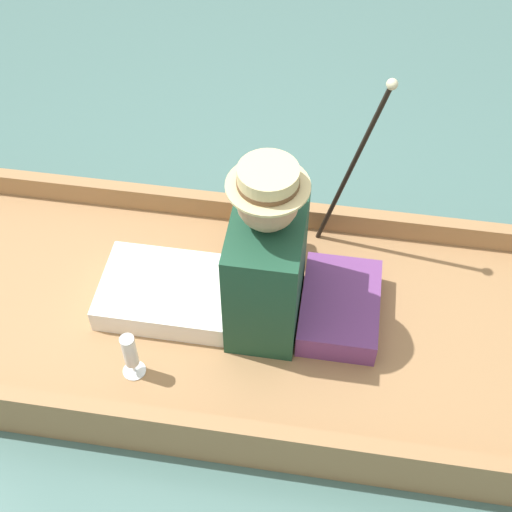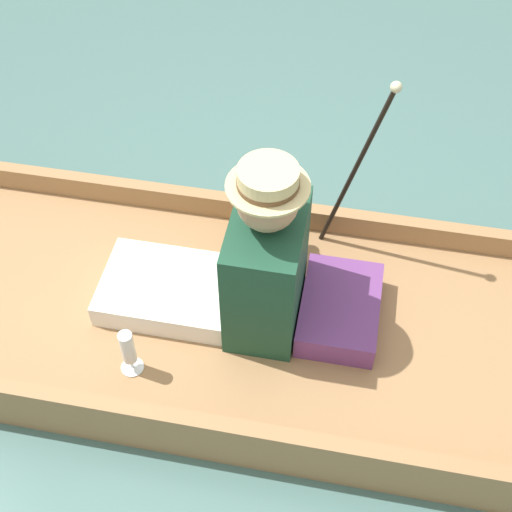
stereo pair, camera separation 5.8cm
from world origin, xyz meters
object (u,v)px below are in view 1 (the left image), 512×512
walking_cane (358,154)px  wine_glass (130,353)px  teddy_bear (257,216)px  seated_person (243,266)px

walking_cane → wine_glass: bearing=136.7°
wine_glass → walking_cane: walking_cane is taller
teddy_bear → wine_glass: 0.81m
seated_person → wine_glass: seated_person is taller
seated_person → wine_glass: size_ratio=3.69×
teddy_bear → walking_cane: (0.09, -0.39, 0.33)m
seated_person → teddy_bear: (0.36, -0.00, -0.10)m
seated_person → walking_cane: (0.45, -0.39, 0.22)m
seated_person → teddy_bear: size_ratio=2.09×
seated_person → walking_cane: 0.64m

